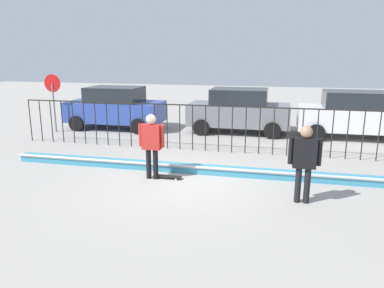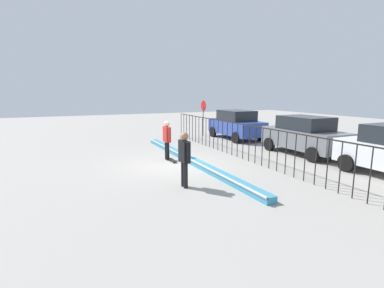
{
  "view_description": "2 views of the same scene",
  "coord_description": "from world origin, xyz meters",
  "px_view_note": "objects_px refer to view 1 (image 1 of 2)",
  "views": [
    {
      "loc": [
        2.41,
        -9.17,
        3.39
      ],
      "look_at": [
        0.07,
        0.9,
        0.83
      ],
      "focal_mm": 34.6,
      "sensor_mm": 36.0,
      "label": 1
    },
    {
      "loc": [
        11.45,
        -4.32,
        3.06
      ],
      "look_at": [
        0.71,
        0.6,
        0.95
      ],
      "focal_mm": 27.1,
      "sensor_mm": 36.0,
      "label": 2
    }
  ],
  "objects_px": {
    "skateboarder": "(151,141)",
    "skateboard": "(167,176)",
    "parked_car_gray": "(239,110)",
    "parked_car_white": "(353,114)",
    "camera_operator": "(305,157)",
    "stop_sign": "(53,95)",
    "parked_car_blue": "(115,107)"
  },
  "relations": [
    {
      "from": "skateboard",
      "to": "parked_car_white",
      "type": "bearing_deg",
      "value": 62.81
    },
    {
      "from": "parked_car_blue",
      "to": "skateboarder",
      "type": "bearing_deg",
      "value": -62.59
    },
    {
      "from": "parked_car_white",
      "to": "camera_operator",
      "type": "bearing_deg",
      "value": -110.48
    },
    {
      "from": "skateboarder",
      "to": "camera_operator",
      "type": "distance_m",
      "value": 4.02
    },
    {
      "from": "skateboard",
      "to": "camera_operator",
      "type": "distance_m",
      "value": 3.79
    },
    {
      "from": "skateboard",
      "to": "parked_car_gray",
      "type": "relative_size",
      "value": 0.19
    },
    {
      "from": "stop_sign",
      "to": "parked_car_white",
      "type": "bearing_deg",
      "value": 7.66
    },
    {
      "from": "skateboarder",
      "to": "camera_operator",
      "type": "bearing_deg",
      "value": -35.79
    },
    {
      "from": "parked_car_gray",
      "to": "parked_car_white",
      "type": "height_order",
      "value": "same"
    },
    {
      "from": "parked_car_white",
      "to": "stop_sign",
      "type": "distance_m",
      "value": 12.58
    },
    {
      "from": "skateboarder",
      "to": "stop_sign",
      "type": "xyz_separation_m",
      "value": [
        -6.18,
        4.97,
        0.54
      ]
    },
    {
      "from": "camera_operator",
      "to": "parked_car_gray",
      "type": "height_order",
      "value": "parked_car_gray"
    },
    {
      "from": "camera_operator",
      "to": "parked_car_blue",
      "type": "relative_size",
      "value": 0.42
    },
    {
      "from": "skateboarder",
      "to": "skateboard",
      "type": "xyz_separation_m",
      "value": [
        0.41,
        0.09,
        -1.02
      ]
    },
    {
      "from": "skateboarder",
      "to": "camera_operator",
      "type": "relative_size",
      "value": 0.99
    },
    {
      "from": "camera_operator",
      "to": "stop_sign",
      "type": "relative_size",
      "value": 0.73
    },
    {
      "from": "skateboarder",
      "to": "parked_car_blue",
      "type": "xyz_separation_m",
      "value": [
        -3.91,
        6.28,
        -0.11
      ]
    },
    {
      "from": "skateboard",
      "to": "parked_car_white",
      "type": "height_order",
      "value": "parked_car_white"
    },
    {
      "from": "camera_operator",
      "to": "parked_car_blue",
      "type": "xyz_separation_m",
      "value": [
        -7.85,
        7.1,
        -0.12
      ]
    },
    {
      "from": "camera_operator",
      "to": "stop_sign",
      "type": "distance_m",
      "value": 11.66
    },
    {
      "from": "camera_operator",
      "to": "parked_car_gray",
      "type": "distance_m",
      "value": 7.82
    },
    {
      "from": "skateboard",
      "to": "camera_operator",
      "type": "bearing_deg",
      "value": 0.29
    },
    {
      "from": "parked_car_blue",
      "to": "parked_car_gray",
      "type": "relative_size",
      "value": 1.0
    },
    {
      "from": "skateboard",
      "to": "parked_car_blue",
      "type": "height_order",
      "value": "parked_car_blue"
    },
    {
      "from": "camera_operator",
      "to": "skateboarder",
      "type": "bearing_deg",
      "value": 19.75
    },
    {
      "from": "camera_operator",
      "to": "parked_car_gray",
      "type": "relative_size",
      "value": 0.42
    },
    {
      "from": "camera_operator",
      "to": "skateboard",
      "type": "bearing_deg",
      "value": 17.11
    },
    {
      "from": "parked_car_blue",
      "to": "parked_car_gray",
      "type": "bearing_deg",
      "value": -0.56
    },
    {
      "from": "camera_operator",
      "to": "parked_car_white",
      "type": "xyz_separation_m",
      "value": [
        2.34,
        7.46,
        -0.12
      ]
    },
    {
      "from": "skateboarder",
      "to": "stop_sign",
      "type": "bearing_deg",
      "value": 117.1
    },
    {
      "from": "parked_car_blue",
      "to": "parked_car_white",
      "type": "bearing_deg",
      "value": -2.46
    },
    {
      "from": "skateboard",
      "to": "stop_sign",
      "type": "distance_m",
      "value": 8.34
    }
  ]
}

